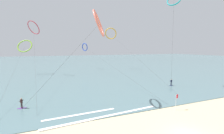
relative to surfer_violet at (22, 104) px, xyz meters
The scene contains 12 objects.
sea_water 93.47m from the surfer_violet, 78.66° to the left, with size 400.00×200.00×0.08m, color slate.
surfer_violet is the anchor object (origin of this frame).
surfer_navy 33.69m from the surfer_violet, ahead, with size 1.40×0.62×1.70m.
kite_amber 54.20m from the surfer_violet, 52.33° to the left, with size 5.59×47.22×19.20m.
kite_cobalt 50.45m from the surfer_violet, 65.80° to the left, with size 3.96×55.24×12.23m.
kite_lime 40.01m from the surfer_violet, 95.34° to the left, with size 6.21×48.70×13.00m.
kite_coral 18.20m from the surfer_violet, ahead, with size 14.47×5.22×16.25m.
kite_teal 39.12m from the surfer_violet, ahead, with size 3.42×3.90×22.87m.
kite_crimson 38.55m from the surfer_violet, 90.14° to the left, with size 5.41×42.13×19.32m.
beach_flag 24.73m from the surfer_violet, 23.00° to the right, with size 0.47×0.14×2.52m.
wave_crest_near 14.05m from the surfer_violet, 34.49° to the right, with size 17.45×0.50×0.12m, color white.
wave_crest_mid 10.31m from the surfer_violet, 35.53° to the right, with size 10.64×0.50×0.12m, color white.
Camera 1 is at (-14.05, -12.06, 9.66)m, focal length 25.25 mm.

